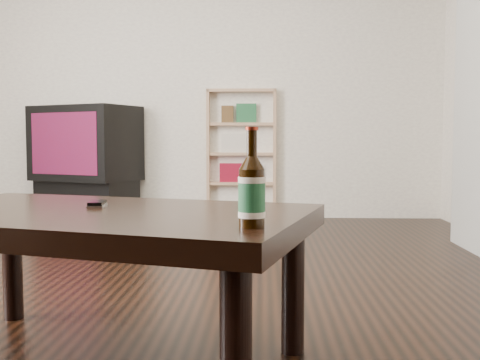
{
  "coord_description": "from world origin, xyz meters",
  "views": [
    {
      "loc": [
        0.86,
        -2.27,
        0.72
      ],
      "look_at": [
        0.79,
        -0.85,
        0.62
      ],
      "focal_mm": 42.0,
      "sensor_mm": 36.0,
      "label": 1
    }
  ],
  "objects_px": {
    "tv_stand": "(87,199)",
    "coffee_table": "(94,231)",
    "tv": "(86,143)",
    "phone": "(97,204)",
    "beer_bottle": "(252,192)",
    "bookshelf": "(241,151)"
  },
  "relations": [
    {
      "from": "coffee_table",
      "to": "phone",
      "type": "bearing_deg",
      "value": 100.03
    },
    {
      "from": "tv",
      "to": "coffee_table",
      "type": "height_order",
      "value": "tv"
    },
    {
      "from": "tv_stand",
      "to": "bookshelf",
      "type": "height_order",
      "value": "bookshelf"
    },
    {
      "from": "tv",
      "to": "phone",
      "type": "bearing_deg",
      "value": -47.74
    },
    {
      "from": "coffee_table",
      "to": "phone",
      "type": "xyz_separation_m",
      "value": [
        -0.02,
        0.1,
        0.07
      ]
    },
    {
      "from": "coffee_table",
      "to": "phone",
      "type": "relative_size",
      "value": 14.45
    },
    {
      "from": "coffee_table",
      "to": "beer_bottle",
      "type": "height_order",
      "value": "beer_bottle"
    },
    {
      "from": "tv",
      "to": "beer_bottle",
      "type": "distance_m",
      "value": 4.06
    },
    {
      "from": "tv_stand",
      "to": "coffee_table",
      "type": "height_order",
      "value": "coffee_table"
    },
    {
      "from": "tv_stand",
      "to": "beer_bottle",
      "type": "xyz_separation_m",
      "value": [
        1.63,
        -3.72,
        0.42
      ]
    },
    {
      "from": "coffee_table",
      "to": "beer_bottle",
      "type": "relative_size",
      "value": 5.91
    },
    {
      "from": "tv",
      "to": "coffee_table",
      "type": "xyz_separation_m",
      "value": [
        1.11,
        -3.39,
        -0.26
      ]
    },
    {
      "from": "tv_stand",
      "to": "phone",
      "type": "distance_m",
      "value": 3.49
    },
    {
      "from": "tv_stand",
      "to": "tv",
      "type": "distance_m",
      "value": 0.52
    },
    {
      "from": "tv_stand",
      "to": "beer_bottle",
      "type": "distance_m",
      "value": 4.09
    },
    {
      "from": "beer_bottle",
      "to": "phone",
      "type": "distance_m",
      "value": 0.69
    },
    {
      "from": "coffee_table",
      "to": "phone",
      "type": "distance_m",
      "value": 0.12
    },
    {
      "from": "tv",
      "to": "coffee_table",
      "type": "distance_m",
      "value": 3.58
    },
    {
      "from": "tv",
      "to": "beer_bottle",
      "type": "xyz_separation_m",
      "value": [
        1.63,
        -3.72,
        -0.11
      ]
    },
    {
      "from": "tv_stand",
      "to": "beer_bottle",
      "type": "height_order",
      "value": "beer_bottle"
    },
    {
      "from": "tv_stand",
      "to": "coffee_table",
      "type": "relative_size",
      "value": 0.59
    },
    {
      "from": "tv_stand",
      "to": "tv",
      "type": "relative_size",
      "value": 0.84
    }
  ]
}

